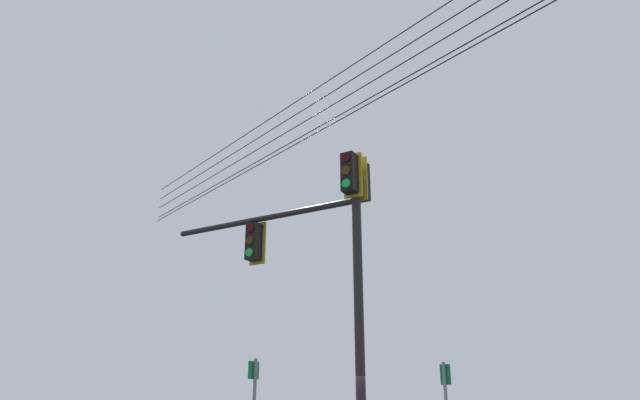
% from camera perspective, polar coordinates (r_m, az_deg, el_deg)
% --- Properties ---
extents(signal_mast_assembly, '(5.20, 2.13, 7.26)m').
position_cam_1_polar(signal_mast_assembly, '(12.15, 0.55, -5.19)').
color(signal_mast_assembly, black).
rests_on(signal_mast_assembly, ground).
extents(overhead_wire_span, '(21.06, 1.37, 1.75)m').
position_cam_1_polar(overhead_wire_span, '(13.93, 0.85, 9.73)').
color(overhead_wire_span, black).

